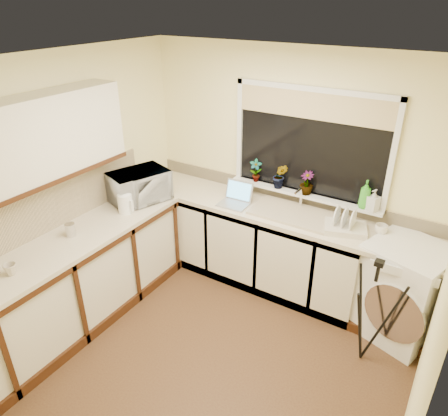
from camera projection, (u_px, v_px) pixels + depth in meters
floor at (211, 352)px, 3.74m from camera, size 3.20×3.20×0.00m
ceiling at (205, 65)px, 2.62m from camera, size 3.20×3.20×0.00m
wall_back at (289, 170)px, 4.31m from camera, size 3.20×0.00×3.20m
wall_front at (38, 367)px, 2.05m from camera, size 3.20×0.00×3.20m
wall_left at (67, 188)px, 3.93m from camera, size 0.00×3.00×3.00m
wall_right at (438, 308)px, 2.43m from camera, size 0.00×3.00×3.00m
base_cabinet_back at (246, 241)px, 4.60m from camera, size 2.55×0.60×0.86m
base_cabinet_left at (77, 283)px, 3.92m from camera, size 0.54×2.40×0.86m
worktop_back at (275, 212)px, 4.24m from camera, size 3.20×0.60×0.04m
worktop_left at (69, 242)px, 3.72m from camera, size 0.60×2.40×0.04m
upper_cabinet at (21, 145)px, 3.25m from camera, size 0.28×1.90×0.70m
splashback_left at (42, 210)px, 3.74m from camera, size 0.02×2.40×0.45m
splashback_back at (287, 193)px, 4.42m from camera, size 3.20×0.02×0.14m
window_glass at (310, 144)px, 4.06m from camera, size 1.50×0.02×1.00m
window_blind at (313, 106)px, 3.87m from camera, size 1.50×0.02×0.25m
windowsill at (303, 194)px, 4.25m from camera, size 1.60×0.14×0.03m
sink at (293, 214)px, 4.13m from camera, size 0.82×0.46×0.03m
faucet at (301, 197)px, 4.22m from camera, size 0.03×0.03×0.24m
washing_machine at (402, 291)px, 3.78m from camera, size 0.81×0.80×0.92m
laptop at (236, 198)px, 4.35m from camera, size 0.31×0.30×0.22m
kettle at (125, 204)px, 4.15m from camera, size 0.14×0.14×0.19m
dish_rack at (345, 228)px, 3.85m from camera, size 0.44×0.38×0.06m
tripod at (369, 312)px, 3.45m from camera, size 0.59×0.59×1.02m
steel_jar at (70, 230)px, 3.76m from camera, size 0.09×0.09×0.12m
microwave at (139, 186)px, 4.36m from camera, size 0.57×0.68×0.32m
plant_a at (256, 171)px, 4.45m from camera, size 0.15×0.13×0.25m
plant_b at (280, 176)px, 4.29m from camera, size 0.17×0.15×0.27m
plant_c at (307, 183)px, 4.17m from camera, size 0.16×0.16×0.24m
soap_bottle_green at (365, 194)px, 3.89m from camera, size 0.12×0.12×0.27m
soap_bottle_clear at (374, 200)px, 3.85m from camera, size 0.12×0.12×0.21m
cup_back at (381, 229)px, 3.80m from camera, size 0.13×0.13×0.09m
cup_left at (10, 269)px, 3.24m from camera, size 0.13×0.13×0.09m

